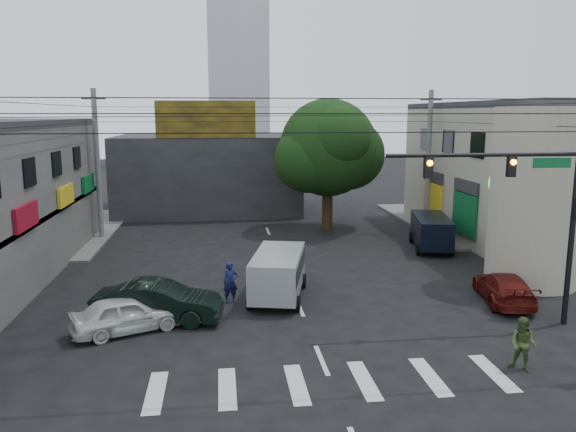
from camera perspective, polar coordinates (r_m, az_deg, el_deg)
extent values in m
plane|color=black|center=(21.11, 1.95, -11.04)|extent=(160.00, 160.00, 0.00)
cube|color=#514F4C|center=(43.60, 22.11, -0.48)|extent=(16.00, 16.00, 0.15)
cube|color=#9F987E|center=(38.83, 26.04, 3.84)|extent=(14.00, 18.00, 8.00)
cylinder|color=#9F987E|center=(27.56, 23.86, 1.76)|extent=(4.00, 4.00, 8.00)
cube|color=#232326|center=(45.66, -8.07, 4.35)|extent=(14.00, 10.00, 6.00)
cube|color=olive|center=(40.52, -8.35, 9.69)|extent=(7.00, 0.30, 2.60)
cube|color=silver|center=(90.60, -5.18, 19.41)|extent=(9.00, 9.00, 44.00)
cylinder|color=black|center=(37.50, 4.03, 1.90)|extent=(0.70, 0.70, 4.40)
sphere|color=black|center=(37.15, 4.09, 6.94)|extent=(6.40, 6.40, 6.40)
cylinder|color=black|center=(22.66, 26.91, -1.20)|extent=(0.20, 0.20, 7.20)
cylinder|color=black|center=(20.57, 19.36, 5.87)|extent=(7.00, 0.14, 0.14)
cube|color=black|center=(21.06, 21.74, 4.72)|extent=(0.28, 0.22, 0.75)
cube|color=black|center=(19.80, 14.07, 4.83)|extent=(0.28, 0.22, 0.75)
sphere|color=orange|center=(20.92, 21.95, 5.09)|extent=(0.20, 0.20, 0.20)
sphere|color=orange|center=(19.66, 14.23, 5.23)|extent=(0.20, 0.20, 0.20)
cube|color=#0C5429|center=(21.81, 25.24, 4.90)|extent=(1.40, 0.06, 0.35)
cylinder|color=#59595B|center=(36.32, -18.77, 4.92)|extent=(0.32, 0.32, 9.20)
cylinder|color=#59595B|center=(38.05, 14.06, 5.38)|extent=(0.32, 0.32, 9.20)
imported|color=black|center=(21.69, -13.09, -8.53)|extent=(2.83, 5.14, 1.56)
imported|color=silver|center=(21.10, -16.10, -9.55)|extent=(4.40, 5.03, 1.32)
imported|color=#4C0E0A|center=(25.00, 21.08, -6.81)|extent=(3.39, 4.95, 1.24)
imported|color=#141847|center=(23.34, -5.87, -6.73)|extent=(0.83, 0.71, 1.72)
imported|color=#3A4A22|center=(18.79, 22.77, -11.92)|extent=(1.44, 1.44, 1.67)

